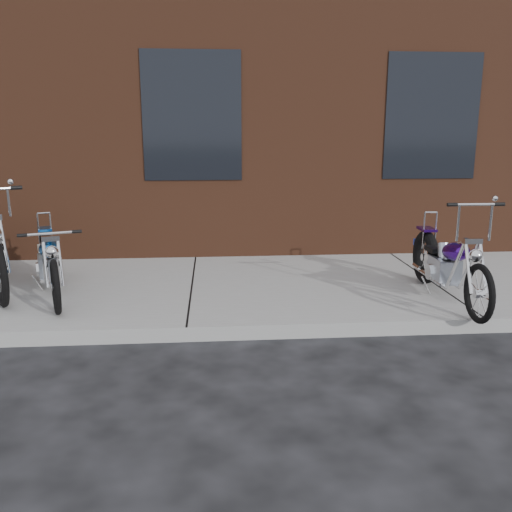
{
  "coord_description": "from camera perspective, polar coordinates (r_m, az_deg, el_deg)",
  "views": [
    {
      "loc": [
        0.28,
        -4.96,
        1.99
      ],
      "look_at": [
        0.74,
        0.8,
        0.66
      ],
      "focal_mm": 38.0,
      "sensor_mm": 36.0,
      "label": 1
    }
  ],
  "objects": [
    {
      "name": "building_brick",
      "position": [
        13.12,
        -6.13,
        21.73
      ],
      "size": [
        22.0,
        10.0,
        8.0
      ],
      "primitive_type": "cube",
      "color": "#5A2F1D",
      "rests_on": "ground"
    },
    {
      "name": "ground",
      "position": [
        5.35,
        -7.29,
        -8.98
      ],
      "size": [
        120.0,
        120.0,
        0.0
      ],
      "primitive_type": "plane",
      "color": "black",
      "rests_on": "ground"
    },
    {
      "name": "chopper_blue",
      "position": [
        6.63,
        -20.84,
        -0.78
      ],
      "size": [
        0.79,
        1.93,
        0.87
      ],
      "rotation": [
        0.0,
        0.0,
        -1.23
      ],
      "color": "black",
      "rests_on": "sidewalk"
    },
    {
      "name": "sidewalk",
      "position": [
        6.74,
        -6.73,
        -3.62
      ],
      "size": [
        22.0,
        3.0,
        0.15
      ],
      "primitive_type": "cube",
      "color": "#979691",
      "rests_on": "ground"
    },
    {
      "name": "chopper_purple",
      "position": [
        6.39,
        19.51,
        -1.07
      ],
      "size": [
        0.5,
        2.07,
        1.16
      ],
      "rotation": [
        0.0,
        0.0,
        -1.59
      ],
      "color": "black",
      "rests_on": "sidewalk"
    }
  ]
}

